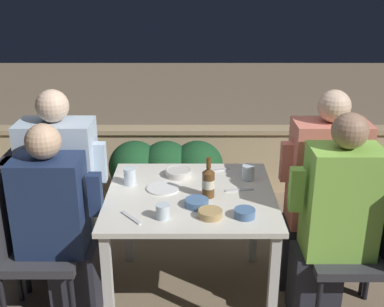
{
  "coord_description": "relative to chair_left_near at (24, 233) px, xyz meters",
  "views": [
    {
      "loc": [
        0.01,
        -2.5,
        1.92
      ],
      "look_at": [
        0.0,
        0.07,
        0.94
      ],
      "focal_mm": 45.0,
      "sensor_mm": 36.0,
      "label": 1
    }
  ],
  "objects": [
    {
      "name": "person_green_blouse",
      "position": [
        1.72,
        -0.02,
        0.09
      ],
      "size": [
        0.48,
        0.26,
        1.25
      ],
      "color": "#282833",
      "rests_on": "ground_plane"
    },
    {
      "name": "potted_plant",
      "position": [
        2.04,
        0.71,
        -0.08
      ],
      "size": [
        0.35,
        0.35,
        0.75
      ],
      "color": "#9E5638",
      "rests_on": "ground_plane"
    },
    {
      "name": "bowl_2",
      "position": [
        1.04,
        -0.13,
        0.2
      ],
      "size": [
        0.13,
        0.13,
        0.04
      ],
      "color": "tan",
      "rests_on": "dining_table"
    },
    {
      "name": "plate_0",
      "position": [
        0.78,
        0.21,
        0.18
      ],
      "size": [
        0.2,
        0.2,
        0.01
      ],
      "color": "white",
      "rests_on": "dining_table"
    },
    {
      "name": "ground_plane",
      "position": [
        0.94,
        0.15,
        -0.54
      ],
      "size": [
        16.0,
        16.0,
        0.0
      ],
      "primitive_type": "plane",
      "color": "#847056"
    },
    {
      "name": "person_blue_shirt",
      "position": [
        0.18,
        0.3,
        0.11
      ],
      "size": [
        0.5,
        0.26,
        1.29
      ],
      "color": "#282833",
      "rests_on": "ground_plane"
    },
    {
      "name": "glass_cup_0",
      "position": [
        1.29,
        0.34,
        0.22
      ],
      "size": [
        0.08,
        0.08,
        0.09
      ],
      "color": "silver",
      "rests_on": "dining_table"
    },
    {
      "name": "fork_1",
      "position": [
        1.23,
        0.19,
        0.18
      ],
      "size": [
        0.17,
        0.04,
        0.01
      ],
      "color": "silver",
      "rests_on": "dining_table"
    },
    {
      "name": "chair_right_far",
      "position": [
        1.94,
        0.31,
        0.0
      ],
      "size": [
        0.45,
        0.44,
        0.92
      ],
      "color": "#333338",
      "rests_on": "ground_plane"
    },
    {
      "name": "glass_cup_2",
      "position": [
        0.8,
        -0.15,
        0.22
      ],
      "size": [
        0.07,
        0.07,
        0.08
      ],
      "color": "silver",
      "rests_on": "dining_table"
    },
    {
      "name": "beer_bottle",
      "position": [
        1.04,
        0.11,
        0.27
      ],
      "size": [
        0.07,
        0.07,
        0.24
      ],
      "color": "brown",
      "rests_on": "dining_table"
    },
    {
      "name": "fork_2",
      "position": [
        1.11,
        0.48,
        0.18
      ],
      "size": [
        0.16,
        0.08,
        0.01
      ],
      "color": "silver",
      "rests_on": "dining_table"
    },
    {
      "name": "chair_right_near",
      "position": [
        1.93,
        -0.02,
        0.0
      ],
      "size": [
        0.45,
        0.44,
        0.92
      ],
      "color": "#333338",
      "rests_on": "ground_plane"
    },
    {
      "name": "parapet_wall",
      "position": [
        0.94,
        1.72,
        -0.23
      ],
      "size": [
        9.0,
        0.18,
        0.6
      ],
      "color": "tan",
      "rests_on": "ground_plane"
    },
    {
      "name": "bowl_3",
      "position": [
        0.86,
        0.4,
        0.2
      ],
      "size": [
        0.16,
        0.16,
        0.04
      ],
      "color": "beige",
      "rests_on": "dining_table"
    },
    {
      "name": "chair_left_near",
      "position": [
        0.0,
        0.0,
        0.0
      ],
      "size": [
        0.45,
        0.44,
        0.92
      ],
      "color": "#333338",
      "rests_on": "ground_plane"
    },
    {
      "name": "chair_left_far",
      "position": [
        -0.02,
        0.3,
        0.0
      ],
      "size": [
        0.45,
        0.44,
        0.92
      ],
      "color": "#333338",
      "rests_on": "ground_plane"
    },
    {
      "name": "planter_hedge",
      "position": [
        0.74,
        1.2,
        -0.18
      ],
      "size": [
        0.91,
        0.47,
        0.65
      ],
      "color": "brown",
      "rests_on": "ground_plane"
    },
    {
      "name": "bowl_0",
      "position": [
        0.97,
        -0.01,
        0.2
      ],
      "size": [
        0.13,
        0.13,
        0.04
      ],
      "color": "#4C709E",
      "rests_on": "dining_table"
    },
    {
      "name": "bowl_1",
      "position": [
        1.22,
        -0.13,
        0.2
      ],
      "size": [
        0.11,
        0.11,
        0.04
      ],
      "color": "#4C709E",
      "rests_on": "dining_table"
    },
    {
      "name": "fork_0",
      "position": [
        0.63,
        -0.15,
        0.18
      ],
      "size": [
        0.12,
        0.14,
        0.01
      ],
      "color": "silver",
      "rests_on": "dining_table"
    },
    {
      "name": "person_navy_jumper",
      "position": [
        0.21,
        -0.0,
        0.06
      ],
      "size": [
        0.47,
        0.26,
        1.18
      ],
      "color": "#282833",
      "rests_on": "ground_plane"
    },
    {
      "name": "glass_cup_1",
      "position": [
        0.58,
        0.27,
        0.23
      ],
      "size": [
        0.07,
        0.07,
        0.1
      ],
      "color": "silver",
      "rests_on": "dining_table"
    },
    {
      "name": "dining_table",
      "position": [
        0.94,
        0.15,
        0.09
      ],
      "size": [
        0.97,
        0.9,
        0.72
      ],
      "color": "silver",
      "rests_on": "ground_plane"
    },
    {
      "name": "person_coral_top",
      "position": [
        1.73,
        0.31,
        0.1
      ],
      "size": [
        0.5,
        0.26,
        1.28
      ],
      "color": "#282833",
      "rests_on": "ground_plane"
    }
  ]
}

